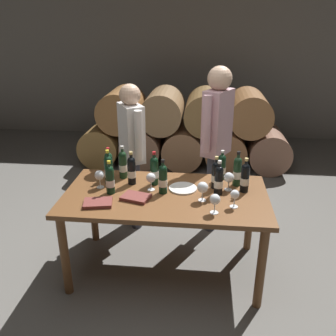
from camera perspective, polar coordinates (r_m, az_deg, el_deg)
ground_plane at (r=3.42m, az=-0.35°, el=-15.54°), size 14.00×14.00×0.00m
cellar_back_wall at (r=6.91m, az=3.51°, el=16.73°), size 10.00×0.24×2.80m
barrel_stack at (r=5.51m, az=2.55°, el=6.08°), size 3.12×0.90×1.15m
dining_table at (r=3.05m, az=-0.38°, el=-5.63°), size 1.70×0.90×0.76m
wine_bottle_0 at (r=3.06m, az=12.11°, el=-1.45°), size 0.07×0.07×0.30m
wine_bottle_1 at (r=3.28m, az=-9.35°, el=0.42°), size 0.07×0.07×0.30m
wine_bottle_2 at (r=2.97m, az=-0.81°, el=-1.71°), size 0.07×0.07×0.30m
wine_bottle_3 at (r=3.27m, az=8.52°, el=0.24°), size 0.07×0.07×0.27m
wine_bottle_4 at (r=3.15m, az=-5.80°, el=-0.33°), size 0.07×0.07×0.30m
wine_bottle_5 at (r=3.18m, az=-9.42°, el=-0.23°), size 0.07×0.07×0.32m
wine_bottle_6 at (r=2.98m, az=8.04°, el=-1.88°), size 0.07×0.07×0.30m
wine_bottle_7 at (r=3.09m, az=7.59°, el=-1.01°), size 0.07×0.07×0.29m
wine_bottle_8 at (r=3.01m, az=-9.19°, el=-1.77°), size 0.07×0.07×0.29m
wine_bottle_9 at (r=3.28m, az=-7.16°, el=0.60°), size 0.07×0.07×0.31m
wine_bottle_10 at (r=3.13m, az=-2.20°, el=-0.37°), size 0.07×0.07×0.30m
wine_bottle_11 at (r=3.17m, az=10.93°, el=-0.45°), size 0.07×0.07×0.31m
wine_glass_0 at (r=3.03m, az=-2.72°, el=-1.62°), size 0.08×0.08×0.15m
wine_glass_1 at (r=3.13m, az=-10.81°, el=-1.20°), size 0.08×0.08×0.16m
wine_glass_2 at (r=3.07m, az=9.64°, el=-1.55°), size 0.09×0.09×0.16m
wine_glass_3 at (r=2.70m, az=7.45°, el=-5.04°), size 0.08×0.08×0.16m
wine_glass_4 at (r=2.86m, az=5.52°, el=-3.13°), size 0.09×0.09×0.16m
wine_glass_5 at (r=2.81m, az=10.54°, el=-4.24°), size 0.07×0.07×0.15m
tasting_notebook at (r=2.89m, az=-11.06°, el=-5.45°), size 0.25×0.20×0.03m
leather_ledger at (r=2.93m, az=-5.12°, el=-4.64°), size 0.26×0.21×0.03m
serving_plate at (r=3.09m, az=2.39°, el=-3.23°), size 0.24×0.24×0.01m
sommelier_presenting at (r=3.59m, az=7.73°, el=5.09°), size 0.31×0.44×1.72m
taster_seated_left at (r=3.66m, az=-5.74°, el=3.56°), size 0.32×0.44×1.54m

